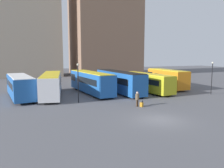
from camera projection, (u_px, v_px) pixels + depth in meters
ground_plane at (159, 120)px, 19.79m from camera, size 160.00×160.00×0.00m
building_block_left at (16, 10)px, 57.18m from camera, size 22.15×10.63×35.01m
building_block_right at (103, 0)px, 65.26m from camera, size 18.39×17.89×44.38m
bus_0 at (20, 86)px, 29.53m from camera, size 4.01×10.27×3.08m
bus_1 at (52, 84)px, 31.09m from camera, size 4.34×12.09×3.22m
bus_2 at (91, 82)px, 33.56m from camera, size 3.89×12.37×3.27m
bus_3 at (119, 81)px, 34.32m from camera, size 3.37×12.60×3.32m
bus_4 at (146, 82)px, 34.88m from camera, size 3.92×10.96×2.92m
bus_5 at (167, 78)px, 38.65m from camera, size 2.79×9.60×3.27m
traveler at (137, 98)px, 24.83m from camera, size 0.55×0.55×1.71m
suitcase at (142, 105)px, 24.73m from camera, size 0.34×0.42×0.74m
lamp_post_0 at (78, 79)px, 26.51m from camera, size 0.28×0.28×4.83m
lamp_post_1 at (212, 75)px, 32.22m from camera, size 0.28×0.28×4.85m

